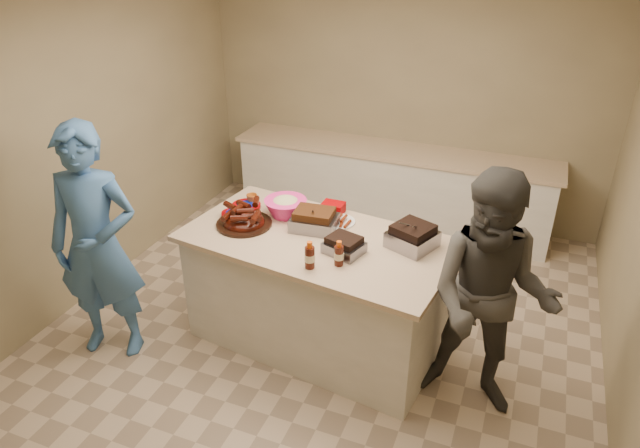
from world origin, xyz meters
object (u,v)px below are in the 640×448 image
at_px(island, 318,338).
at_px(bbq_bottle_a, 310,267).
at_px(guest_blue, 118,344).
at_px(guest_gray, 473,399).
at_px(roasting_pan, 412,246).
at_px(bbq_bottle_b, 339,265).
at_px(mustard_bottle, 313,232).
at_px(rib_platter, 244,225).
at_px(plastic_cup, 252,204).
at_px(coleslaw_bowl, 286,215).

xyz_separation_m(island, bbq_bottle_a, (0.10, -0.40, 0.98)).
height_order(guest_blue, guest_gray, guest_gray).
relative_size(roasting_pan, bbq_bottle_b, 1.60).
bearing_deg(mustard_bottle, guest_blue, -152.01).
bearing_deg(bbq_bottle_b, guest_blue, -167.89).
distance_m(rib_platter, bbq_bottle_b, 0.95).
height_order(roasting_pan, plastic_cup, roasting_pan).
xyz_separation_m(guest_blue, guest_gray, (2.85, 0.46, 0.00)).
distance_m(roasting_pan, coleslaw_bowl, 1.09).
distance_m(mustard_bottle, plastic_cup, 0.73).
height_order(rib_platter, plastic_cup, rib_platter).
relative_size(mustard_bottle, guest_gray, 0.06).
bearing_deg(roasting_pan, bbq_bottle_b, -111.19).
xyz_separation_m(mustard_bottle, plastic_cup, (-0.68, 0.27, -0.00)).
xyz_separation_m(rib_platter, mustard_bottle, (0.55, 0.10, 0.00)).
distance_m(bbq_bottle_a, mustard_bottle, 0.52).
bearing_deg(mustard_bottle, guest_gray, -12.54).
bearing_deg(island, guest_gray, -1.63).
height_order(rib_platter, mustard_bottle, rib_platter).
xyz_separation_m(roasting_pan, plastic_cup, (-1.45, 0.21, 0.00)).
height_order(bbq_bottle_a, mustard_bottle, bbq_bottle_a).
distance_m(guest_blue, guest_gray, 2.89).
bearing_deg(rib_platter, guest_blue, -143.29).
bearing_deg(rib_platter, coleslaw_bowl, 48.91).
relative_size(island, roasting_pan, 6.72).
height_order(island, coleslaw_bowl, coleslaw_bowl).
xyz_separation_m(bbq_bottle_b, mustard_bottle, (-0.35, 0.39, 0.00)).
distance_m(roasting_pan, guest_blue, 2.57).
distance_m(island, bbq_bottle_b, 1.06).
bearing_deg(coleslaw_bowl, rib_platter, -131.09).
height_order(bbq_bottle_a, bbq_bottle_b, bbq_bottle_a).
height_order(coleslaw_bowl, guest_blue, coleslaw_bowl).
bearing_deg(bbq_bottle_a, rib_platter, 151.85).
bearing_deg(rib_platter, plastic_cup, 108.11).
distance_m(mustard_bottle, guest_gray, 1.73).
bearing_deg(guest_gray, guest_blue, -169.12).
height_order(roasting_pan, mustard_bottle, roasting_pan).
relative_size(roasting_pan, plastic_cup, 3.27).
relative_size(coleslaw_bowl, guest_gray, 0.19).
height_order(island, guest_blue, island).
distance_m(coleslaw_bowl, guest_gray, 2.03).
bearing_deg(roasting_pan, guest_gray, -7.99).
relative_size(rib_platter, roasting_pan, 1.46).
relative_size(roasting_pan, coleslaw_bowl, 0.87).
bearing_deg(guest_blue, rib_platter, 20.83).
distance_m(mustard_bottle, guest_blue, 1.91).
relative_size(bbq_bottle_b, mustard_bottle, 1.78).
bearing_deg(island, guest_blue, -147.88).
bearing_deg(coleslaw_bowl, mustard_bottle, -28.79).
distance_m(rib_platter, guest_gray, 2.19).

